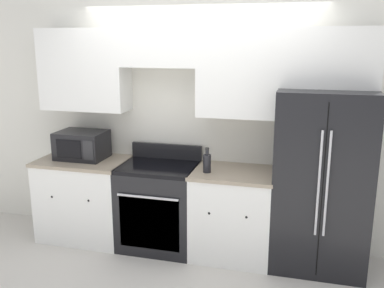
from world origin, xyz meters
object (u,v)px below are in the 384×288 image
oven_range (159,206)px  microwave (82,145)px  bottle (207,163)px  refrigerator (321,180)px

oven_range → microwave: size_ratio=2.06×
bottle → refrigerator: bearing=7.6°
oven_range → microwave: 1.07m
bottle → oven_range: bearing=169.8°
microwave → oven_range: bearing=-3.2°
refrigerator → bottle: size_ratio=7.00×
oven_range → refrigerator: (1.62, 0.05, 0.41)m
refrigerator → microwave: bearing=179.9°
refrigerator → bottle: (-1.08, -0.14, 0.13)m
microwave → bottle: (1.43, -0.15, -0.05)m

